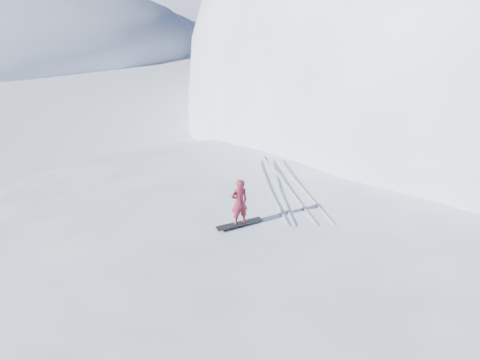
% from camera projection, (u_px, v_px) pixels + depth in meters
% --- Properties ---
extents(ground, '(400.00, 400.00, 0.00)m').
position_uv_depth(ground, '(348.00, 344.00, 12.31)').
color(ground, white).
rests_on(ground, ground).
extents(near_ridge, '(36.00, 28.00, 4.80)m').
position_uv_depth(near_ridge, '(359.00, 278.00, 15.01)').
color(near_ridge, white).
rests_on(near_ridge, ground).
extents(peak_shoulder, '(28.00, 24.00, 18.00)m').
position_uv_depth(peak_shoulder, '(430.00, 129.00, 30.27)').
color(peak_shoulder, white).
rests_on(peak_shoulder, ground).
extents(far_ridge_c, '(140.00, 90.00, 36.00)m').
position_uv_depth(far_ridge_c, '(108.00, 21.00, 112.75)').
color(far_ridge_c, white).
rests_on(far_ridge_c, ground).
extents(wind_bumps, '(16.00, 14.40, 1.00)m').
position_uv_depth(wind_bumps, '(318.00, 295.00, 14.24)').
color(wind_bumps, white).
rests_on(wind_bumps, ground).
extents(snowboard, '(1.53, 0.93, 0.03)m').
position_uv_depth(snowboard, '(239.00, 224.00, 13.72)').
color(snowboard, black).
rests_on(snowboard, near_ridge).
extents(snowboarder, '(0.67, 0.58, 1.55)m').
position_uv_depth(snowboarder, '(239.00, 202.00, 13.38)').
color(snowboarder, maroon).
rests_on(snowboarder, snowboard).
extents(board_tracks, '(2.68, 5.96, 0.04)m').
position_uv_depth(board_tracks, '(283.00, 185.00, 16.28)').
color(board_tracks, silver).
rests_on(board_tracks, ground).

